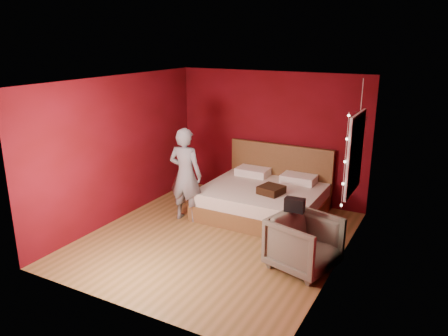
% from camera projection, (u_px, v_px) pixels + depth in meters
% --- Properties ---
extents(floor, '(4.50, 4.50, 0.00)m').
position_uv_depth(floor, '(216.00, 238.00, 7.31)').
color(floor, olive).
rests_on(floor, ground).
extents(room_walls, '(4.04, 4.54, 2.62)m').
position_uv_depth(room_walls, '(216.00, 140.00, 6.83)').
color(room_walls, maroon).
rests_on(room_walls, ground).
extents(window, '(0.05, 0.97, 1.27)m').
position_uv_depth(window, '(355.00, 154.00, 6.74)').
color(window, white).
rests_on(window, room_walls).
extents(fairy_lights, '(0.04, 0.04, 1.45)m').
position_uv_depth(fairy_lights, '(345.00, 162.00, 6.31)').
color(fairy_lights, silver).
rests_on(fairy_lights, room_walls).
extents(bed, '(2.15, 1.83, 1.18)m').
position_uv_depth(bed, '(264.00, 198.00, 8.27)').
color(bed, brown).
rests_on(bed, ground).
extents(person, '(0.66, 0.46, 1.72)m').
position_uv_depth(person, '(185.00, 175.00, 7.83)').
color(person, slate).
rests_on(person, ground).
extents(armchair, '(1.07, 1.05, 0.80)m').
position_uv_depth(armchair, '(304.00, 243.00, 6.25)').
color(armchair, '#6B6654').
rests_on(armchair, ground).
extents(handbag, '(0.30, 0.16, 0.20)m').
position_uv_depth(handbag, '(295.00, 205.00, 6.31)').
color(handbag, black).
rests_on(handbag, armchair).
extents(throw_pillow, '(0.46, 0.46, 0.14)m').
position_uv_depth(throw_pillow, '(271.00, 190.00, 7.80)').
color(throw_pillow, '#332011').
rests_on(throw_pillow, bed).
extents(hanging_plant, '(0.42, 0.39, 0.91)m').
position_uv_depth(hanging_plant, '(359.00, 122.00, 7.16)').
color(hanging_plant, silver).
rests_on(hanging_plant, room_walls).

